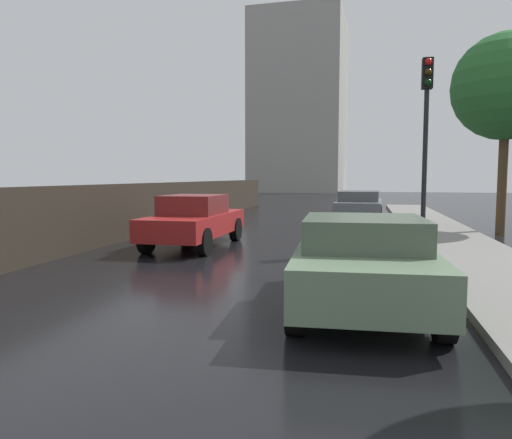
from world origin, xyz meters
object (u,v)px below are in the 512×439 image
object	(u,v)px
car_green_mid_road	(363,262)
traffic_light	(426,118)
car_red_far_ahead	(195,220)
street_tree_mid	(506,87)
car_grey_near_kerb	(359,206)

from	to	relation	value
car_green_mid_road	traffic_light	xyz separation A→B (m)	(1.49, 5.99, 2.67)
car_green_mid_road	traffic_light	bearing A→B (deg)	73.09
car_green_mid_road	car_red_far_ahead	size ratio (longest dim) A/B	0.92
car_green_mid_road	street_tree_mid	xyz separation A→B (m)	(4.37, 10.14, 4.04)
car_grey_near_kerb	street_tree_mid	distance (m)	6.86
car_green_mid_road	car_red_far_ahead	distance (m)	6.95
traffic_light	car_green_mid_road	bearing A→B (deg)	-103.94
car_red_far_ahead	street_tree_mid	xyz separation A→B (m)	(8.81, 4.79, 4.01)
car_grey_near_kerb	street_tree_mid	xyz separation A→B (m)	(4.55, -3.18, 4.03)
car_grey_near_kerb	car_red_far_ahead	world-z (taller)	car_red_far_ahead
car_grey_near_kerb	car_green_mid_road	size ratio (longest dim) A/B	1.13
car_red_far_ahead	traffic_light	bearing A→B (deg)	-173.24
traffic_light	street_tree_mid	bearing A→B (deg)	55.17
car_red_far_ahead	traffic_light	xyz separation A→B (m)	(5.92, 0.64, 2.64)
car_red_far_ahead	traffic_light	distance (m)	6.52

